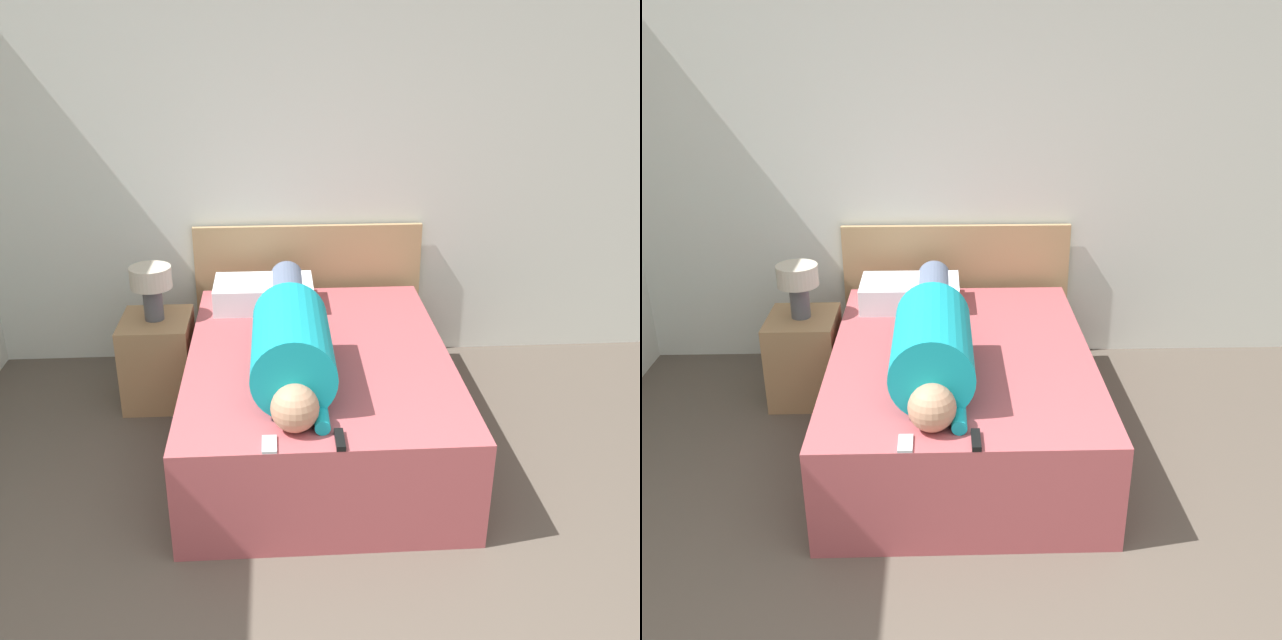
{
  "view_description": "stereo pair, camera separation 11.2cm",
  "coord_description": "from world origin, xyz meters",
  "views": [
    {
      "loc": [
        -0.11,
        -1.38,
        2.25
      ],
      "look_at": [
        0.11,
        1.95,
        0.8
      ],
      "focal_mm": 40.0,
      "sensor_mm": 36.0,
      "label": 1
    },
    {
      "loc": [
        0.01,
        -1.39,
        2.25
      ],
      "look_at": [
        0.11,
        1.95,
        0.8
      ],
      "focal_mm": 40.0,
      "sensor_mm": 36.0,
      "label": 2
    }
  ],
  "objects": [
    {
      "name": "table_lamp",
      "position": [
        -0.85,
        2.61,
        0.77
      ],
      "size": [
        0.25,
        0.25,
        0.33
      ],
      "color": "#4C4C51",
      "rests_on": "nightstand"
    },
    {
      "name": "pillow_near_headboard",
      "position": [
        -0.19,
        2.77,
        0.63
      ],
      "size": [
        0.61,
        0.38,
        0.16
      ],
      "color": "white",
      "rests_on": "bed"
    },
    {
      "name": "person_lying",
      "position": [
        -0.04,
        1.92,
        0.72
      ],
      "size": [
        0.39,
        1.8,
        0.39
      ],
      "color": "tan",
      "rests_on": "bed"
    },
    {
      "name": "headboard",
      "position": [
        0.11,
        3.19,
        0.47
      ],
      "size": [
        1.53,
        0.04,
        0.95
      ],
      "color": "tan",
      "rests_on": "ground_plane"
    },
    {
      "name": "wall_back",
      "position": [
        0.0,
        3.26,
        1.3
      ],
      "size": [
        5.22,
        0.06,
        2.6
      ],
      "color": "silver",
      "rests_on": "ground_plane"
    },
    {
      "name": "cell_phone",
      "position": [
        -0.16,
        1.2,
        0.56
      ],
      "size": [
        0.06,
        0.13,
        0.01
      ],
      "color": "#B2B7BC",
      "rests_on": "bed"
    },
    {
      "name": "nightstand",
      "position": [
        -0.85,
        2.61,
        0.27
      ],
      "size": [
        0.41,
        0.46,
        0.55
      ],
      "color": "#A37A51",
      "rests_on": "ground_plane"
    },
    {
      "name": "bed",
      "position": [
        0.11,
        2.09,
        0.28
      ],
      "size": [
        1.41,
        1.93,
        0.55
      ],
      "color": "#A84C51",
      "rests_on": "ground_plane"
    },
    {
      "name": "tv_remote",
      "position": [
        0.14,
        1.2,
        0.56
      ],
      "size": [
        0.04,
        0.15,
        0.02
      ],
      "color": "black",
      "rests_on": "bed"
    }
  ]
}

